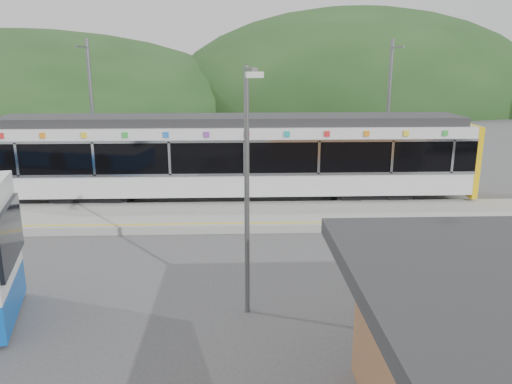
{
  "coord_description": "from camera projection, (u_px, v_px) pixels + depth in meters",
  "views": [
    {
      "loc": [
        -0.25,
        -15.19,
        5.99
      ],
      "look_at": [
        0.37,
        1.0,
        1.73
      ],
      "focal_mm": 35.0,
      "sensor_mm": 36.0,
      "label": 1
    }
  ],
  "objects": [
    {
      "name": "ground",
      "position": [
        246.0,
        251.0,
        16.21
      ],
      "size": [
        120.0,
        120.0,
        0.0
      ],
      "primitive_type": "plane",
      "color": "#4C4C4F",
      "rests_on": "ground"
    },
    {
      "name": "hills",
      "position": [
        386.0,
        204.0,
        21.55
      ],
      "size": [
        146.0,
        149.0,
        26.0
      ],
      "color": "#1E3D19",
      "rests_on": "ground"
    },
    {
      "name": "platform",
      "position": [
        244.0,
        216.0,
        19.36
      ],
      "size": [
        26.0,
        3.2,
        0.3
      ],
      "primitive_type": "cube",
      "color": "#9E9E99",
      "rests_on": "ground"
    },
    {
      "name": "yellow_line",
      "position": [
        245.0,
        223.0,
        18.07
      ],
      "size": [
        26.0,
        0.1,
        0.01
      ],
      "primitive_type": "cube",
      "color": "yellow",
      "rests_on": "platform"
    },
    {
      "name": "train",
      "position": [
        233.0,
        155.0,
        21.47
      ],
      "size": [
        20.44,
        3.01,
        3.74
      ],
      "color": "black",
      "rests_on": "ground"
    },
    {
      "name": "catenary_mast_west",
      "position": [
        92.0,
        113.0,
        23.3
      ],
      "size": [
        0.18,
        1.8,
        7.0
      ],
      "color": "slate",
      "rests_on": "ground"
    },
    {
      "name": "catenary_mast_east",
      "position": [
        388.0,
        112.0,
        23.82
      ],
      "size": [
        0.18,
        1.8,
        7.0
      ],
      "color": "slate",
      "rests_on": "ground"
    },
    {
      "name": "lamp_post",
      "position": [
        247.0,
        173.0,
        11.31
      ],
      "size": [
        0.37,
        1.06,
        5.9
      ],
      "rotation": [
        0.0,
        0.0,
        0.17
      ],
      "color": "slate",
      "rests_on": "ground"
    }
  ]
}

